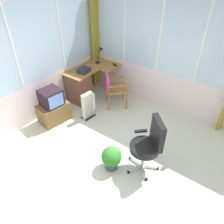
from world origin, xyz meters
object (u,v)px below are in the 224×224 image
Objects in this scene: wooden_armchair at (111,85)px; tv_on_stand at (53,107)px; paper_tray at (84,70)px; potted_plant at (112,157)px; office_chair at (150,142)px; desk_lamp at (101,52)px; tv_remote at (115,65)px; space_heater at (89,105)px; desk at (80,86)px.

wooden_armchair is 1.10× the size of tv_on_stand.
paper_tray is 2.38m from potted_plant.
office_chair is (-1.19, -1.65, 0.03)m from wooden_armchair.
desk_lamp reaches higher than wooden_armchair.
office_chair reaches higher than paper_tray.
tv_remote is at bearing 28.96° from wooden_armchair.
desk_lamp is 1.50m from space_heater.
wooden_armchair is at bearing -76.04° from paper_tray.
desk_lamp is 1.88m from tv_on_stand.
desk is 1.01m from desk_lamp.
desk is at bearing 177.24° from desk_lamp.
wooden_armchair is 0.84× the size of office_chair.
tv_remote is 0.14× the size of office_chair.
paper_tray is at bearing -26.45° from desk.
wooden_armchair is at bearing 36.39° from potted_plant.
space_heater is at bearing -43.84° from tv_on_stand.
desk is 0.73m from space_heater.
tv_remote reaches higher than tv_on_stand.
paper_tray is at bearing 52.99° from potted_plant.
tv_remote is at bearing 8.00° from space_heater.
office_chair is at bearing -110.80° from desk.
desk reaches higher than space_heater.
tv_on_stand is 1.86m from potted_plant.
desk is 0.97m from tv_on_stand.
tv_on_stand is (-0.96, -0.07, -0.07)m from desk.
tv_on_stand is 0.78m from space_heater.
tv_on_stand is 1.25× the size of space_heater.
tv_remote is 0.50× the size of paper_tray.
wooden_armchair is 2.04m from office_chair.
wooden_armchair is at bearing -129.24° from tv_remote.
desk_lamp reaches higher than desk.
space_heater is (-1.26, -0.18, -0.46)m from tv_remote.
paper_tray reaches higher than tv_remote.
tv_remote is at bearing -11.25° from tv_on_stand.
space_heater is 1.57m from potted_plant.
tv_on_stand is at bearing -176.10° from desk.
paper_tray reaches higher than desk.
tv_on_stand is at bearing 136.16° from space_heater.
office_chair is at bearing -125.74° from desk_lamp.
wooden_armchair is at bearing -69.26° from desk.
potted_plant is at bearing -99.83° from tv_on_stand.
potted_plant is (-0.37, 0.50, -0.35)m from office_chair.
desk is at bearing 175.37° from tv_remote.
office_chair is 2.34× the size of potted_plant.
desk is 1.03m from tv_remote.
tv_remote reaches higher than potted_plant.
paper_tray is 1.17m from tv_on_stand.
wooden_armchair is 1.37× the size of space_heater.
tv_on_stand is (-1.25, 0.68, -0.22)m from wooden_armchair.
desk_lamp reaches higher than potted_plant.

